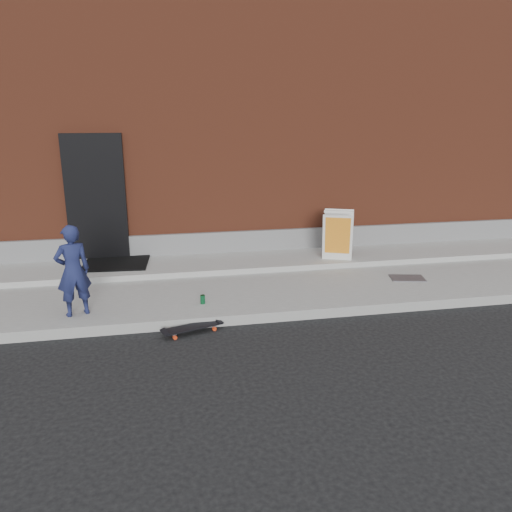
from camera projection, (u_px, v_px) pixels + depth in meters
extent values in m
plane|color=black|center=(272.00, 323.00, 7.06)|extent=(80.00, 80.00, 0.00)
cube|color=gray|center=(253.00, 284.00, 8.45)|extent=(20.00, 3.00, 0.15)
cube|color=gray|center=(244.00, 262.00, 9.27)|extent=(20.00, 1.20, 0.10)
cube|color=brown|center=(213.00, 128.00, 12.98)|extent=(20.00, 8.00, 5.00)
cube|color=slate|center=(239.00, 241.00, 9.74)|extent=(20.00, 0.10, 0.40)
cube|color=black|center=(96.00, 197.00, 8.99)|extent=(1.05, 0.12, 2.25)
imported|color=#1A2049|center=(73.00, 271.00, 6.79)|extent=(0.55, 0.46, 1.28)
cylinder|color=red|center=(209.00, 324.00, 6.94)|extent=(0.06, 0.05, 0.06)
cylinder|color=red|center=(214.00, 329.00, 6.79)|extent=(0.06, 0.05, 0.06)
cylinder|color=red|center=(170.00, 333.00, 6.67)|extent=(0.06, 0.05, 0.06)
cylinder|color=red|center=(175.00, 338.00, 6.52)|extent=(0.06, 0.05, 0.06)
cube|color=silver|center=(211.00, 324.00, 6.85)|extent=(0.11, 0.19, 0.02)
cube|color=silver|center=(172.00, 332.00, 6.59)|extent=(0.11, 0.19, 0.02)
cube|color=black|center=(192.00, 327.00, 6.72)|extent=(0.84, 0.45, 0.02)
cube|color=silver|center=(338.00, 238.00, 9.01)|extent=(0.59, 0.43, 0.88)
cube|color=silver|center=(338.00, 233.00, 9.38)|extent=(0.59, 0.43, 0.88)
cube|color=yellow|center=(337.00, 240.00, 9.00)|extent=(0.48, 0.34, 0.70)
cube|color=silver|center=(339.00, 212.00, 9.08)|extent=(0.52, 0.24, 0.04)
cylinder|color=#16723B|center=(203.00, 299.00, 7.34)|extent=(0.09, 0.09, 0.13)
cube|color=black|center=(116.00, 263.00, 8.93)|extent=(1.18, 0.98, 0.03)
cube|color=#5D5C62|center=(407.00, 278.00, 8.47)|extent=(0.63, 0.48, 0.02)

